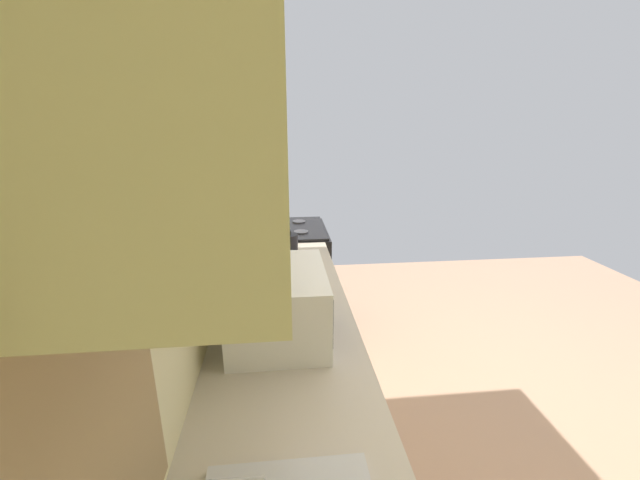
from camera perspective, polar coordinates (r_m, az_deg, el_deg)
The scene contains 9 objects.
ground_plane at distance 2.60m, azimuth 24.18°, elevation -26.72°, with size 5.80×5.80×0.00m, color tan.
wall_back at distance 1.65m, azimuth -18.44°, elevation 3.11°, with size 3.74×0.12×2.74m, color beige.
counter_run at distance 1.75m, azimuth -4.77°, elevation -30.29°, with size 2.85×0.62×0.91m.
upper_cabinets at distance 1.19m, azimuth -14.08°, elevation 22.64°, with size 1.69×0.31×0.66m.
window_back_wall at distance 0.74m, azimuth -29.98°, elevation -22.03°, with size 0.42×0.02×0.66m.
oven_range at distance 3.22m, azimuth -5.00°, elevation -6.07°, with size 0.70×0.67×1.09m.
microwave at distance 1.56m, azimuth -6.18°, elevation -9.34°, with size 0.48×0.39×0.28m.
bowl at distance 2.03m, azimuth -4.24°, elevation -6.35°, with size 0.14×0.14×0.04m.
kettle at distance 2.42m, azimuth -4.62°, elevation -0.91°, with size 0.15×0.11×0.18m.
Camera 1 is at (-1.56, 1.12, 1.75)m, focal length 21.50 mm.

